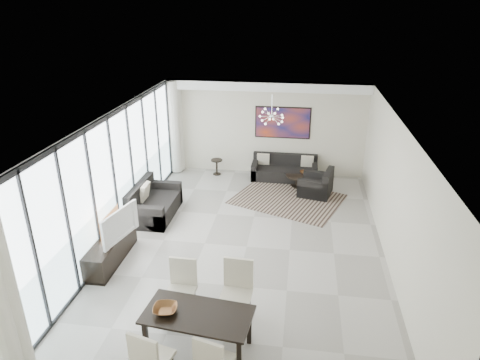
% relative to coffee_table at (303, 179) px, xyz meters
% --- Properties ---
extents(room_shell, '(6.00, 9.00, 2.90)m').
position_rel_coffee_table_xyz_m(room_shell, '(-0.74, -3.61, 1.25)').
color(room_shell, '#A8A39B').
rests_on(room_shell, ground).
extents(window_wall, '(0.37, 8.95, 2.90)m').
position_rel_coffee_table_xyz_m(window_wall, '(-4.06, -3.61, 1.27)').
color(window_wall, white).
rests_on(window_wall, floor).
extents(soffit, '(5.98, 0.40, 0.26)m').
position_rel_coffee_table_xyz_m(soffit, '(-1.20, 0.69, 2.57)').
color(soffit, white).
rests_on(soffit, room_shell).
extents(painting, '(1.68, 0.04, 0.98)m').
position_rel_coffee_table_xyz_m(painting, '(-0.70, 0.86, 1.45)').
color(painting, '#B13918').
rests_on(painting, room_shell).
extents(chandelier, '(0.66, 0.66, 0.71)m').
position_rel_coffee_table_xyz_m(chandelier, '(-0.90, -1.11, 2.15)').
color(chandelier, silver).
rests_on(chandelier, room_shell).
extents(rug, '(3.35, 2.98, 0.01)m').
position_rel_coffee_table_xyz_m(rug, '(-0.40, -1.01, -0.20)').
color(rug, black).
rests_on(rug, floor).
extents(coffee_table, '(1.02, 1.02, 0.36)m').
position_rel_coffee_table_xyz_m(coffee_table, '(0.00, 0.00, 0.00)').
color(coffee_table, black).
rests_on(coffee_table, floor).
extents(bowl_coffee, '(0.29, 0.29, 0.08)m').
position_rel_coffee_table_xyz_m(bowl_coffee, '(0.01, 0.07, 0.19)').
color(bowl_coffee, brown).
rests_on(bowl_coffee, coffee_table).
extents(sofa_main, '(1.97, 0.81, 0.72)m').
position_rel_coffee_table_xyz_m(sofa_main, '(-0.57, 0.46, 0.04)').
color(sofa_main, black).
rests_on(sofa_main, floor).
extents(loveseat, '(0.96, 1.70, 0.85)m').
position_rel_coffee_table_xyz_m(loveseat, '(-3.75, -2.45, 0.09)').
color(loveseat, black).
rests_on(loveseat, floor).
extents(armchair, '(1.03, 1.06, 0.75)m').
position_rel_coffee_table_xyz_m(armchair, '(0.39, -0.57, 0.06)').
color(armchair, black).
rests_on(armchair, floor).
extents(side_table, '(0.36, 0.36, 0.49)m').
position_rel_coffee_table_xyz_m(side_table, '(-2.69, 0.49, 0.12)').
color(side_table, black).
rests_on(side_table, floor).
extents(tv_console, '(0.48, 1.72, 0.54)m').
position_rel_coffee_table_xyz_m(tv_console, '(-3.96, -4.57, 0.07)').
color(tv_console, black).
rests_on(tv_console, floor).
extents(television, '(0.41, 1.14, 0.65)m').
position_rel_coffee_table_xyz_m(television, '(-3.80, -4.50, 0.66)').
color(television, gray).
rests_on(television, tv_console).
extents(dining_table, '(1.74, 1.00, 0.69)m').
position_rel_coffee_table_xyz_m(dining_table, '(-1.55, -6.71, 0.40)').
color(dining_table, black).
rests_on(dining_table, floor).
extents(dining_chair_sw, '(0.58, 0.58, 1.03)m').
position_rel_coffee_table_xyz_m(dining_chair_sw, '(-2.04, -7.54, 0.39)').
color(dining_chair_sw, '#BEB89E').
rests_on(dining_chair_sw, floor).
extents(dining_chair_nw, '(0.49, 0.49, 1.04)m').
position_rel_coffee_table_xyz_m(dining_chair_nw, '(-2.03, -5.89, 0.40)').
color(dining_chair_nw, '#BEB89E').
rests_on(dining_chair_nw, floor).
extents(dining_chair_ne, '(0.53, 0.53, 1.11)m').
position_rel_coffee_table_xyz_m(dining_chair_ne, '(-1.07, -5.87, 0.44)').
color(dining_chair_ne, '#BEB89E').
rests_on(dining_chair_ne, floor).
extents(bowl_dining, '(0.41, 0.41, 0.09)m').
position_rel_coffee_table_xyz_m(bowl_dining, '(-2.05, -6.74, 0.54)').
color(bowl_dining, brown).
rests_on(bowl_dining, dining_table).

